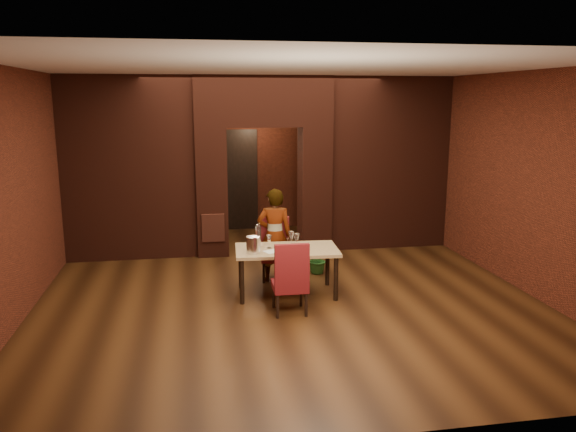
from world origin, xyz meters
name	(u,v)px	position (x,y,z in m)	size (l,w,h in m)	color
floor	(281,285)	(0.00, 0.00, 0.00)	(8.00, 8.00, 0.00)	#412410
ceiling	(281,70)	(0.00, 0.00, 3.20)	(7.00, 8.00, 0.04)	silver
wall_back	(252,155)	(0.00, 4.00, 1.60)	(7.00, 0.04, 3.20)	maroon
wall_front	(363,255)	(0.00, -4.00, 1.60)	(7.00, 0.04, 3.20)	maroon
wall_left	(28,188)	(-3.50, 0.00, 1.60)	(0.04, 8.00, 3.20)	maroon
wall_right	(500,176)	(3.50, 0.00, 1.60)	(0.04, 8.00, 3.20)	maroon
pillar_left	(212,192)	(-0.95, 2.00, 1.15)	(0.55, 0.55, 2.30)	maroon
pillar_right	(314,189)	(0.95, 2.00, 1.15)	(0.55, 0.55, 2.30)	maroon
lintel	(263,101)	(0.00, 2.00, 2.75)	(2.45, 0.55, 0.90)	maroon
wing_wall_left	(129,169)	(-2.36, 2.00, 1.60)	(2.27, 0.35, 3.20)	maroon
wing_wall_right	(388,163)	(2.36, 2.00, 1.60)	(2.27, 0.35, 3.20)	maroon
vent_panel	(213,228)	(-0.95, 1.71, 0.55)	(0.40, 0.03, 0.50)	#A74630
rear_door	(234,181)	(-0.40, 3.94, 1.05)	(0.90, 0.08, 2.10)	black
rear_door_frame	(234,182)	(-0.40, 3.90, 1.05)	(1.02, 0.04, 2.22)	black
dining_table	(287,271)	(0.02, -0.38, 0.34)	(1.47, 0.82, 0.69)	tan
chair_far	(275,249)	(-0.04, 0.32, 0.49)	(0.44, 0.44, 0.97)	maroon
chair_near	(290,277)	(-0.07, -1.09, 0.49)	(0.45, 0.45, 0.99)	maroon
person_seated	(275,235)	(-0.06, 0.26, 0.73)	(0.53, 0.35, 1.46)	white
wine_glass_a	(269,242)	(-0.23, -0.32, 0.78)	(0.08, 0.08, 0.19)	white
wine_glass_b	(291,239)	(0.11, -0.26, 0.80)	(0.09, 0.09, 0.22)	white
wine_glass_c	(297,241)	(0.17, -0.36, 0.79)	(0.08, 0.08, 0.21)	white
tasting_sheet	(273,251)	(-0.20, -0.50, 0.69)	(0.26, 0.19, 0.00)	silver
wine_bucket	(253,245)	(-0.49, -0.54, 0.81)	(0.19, 0.19, 0.24)	silver
water_bottle	(258,236)	(-0.38, -0.23, 0.85)	(0.08, 0.08, 0.34)	white
potted_plant	(318,259)	(0.69, 0.52, 0.24)	(0.43, 0.37, 0.47)	#296526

